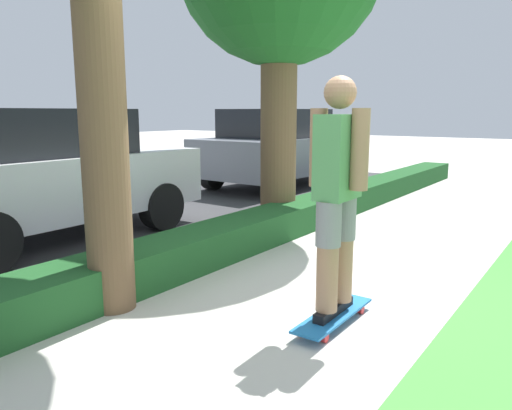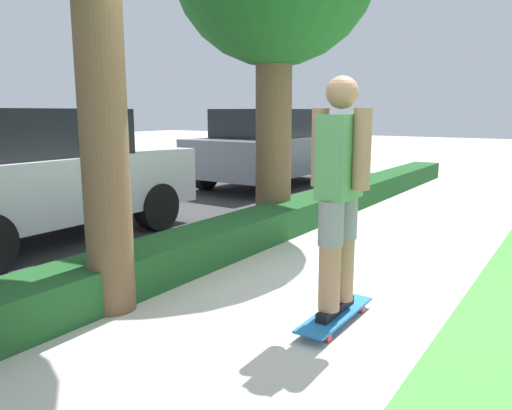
{
  "view_description": "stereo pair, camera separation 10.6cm",
  "coord_description": "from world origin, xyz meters",
  "views": [
    {
      "loc": [
        -3.67,
        -1.89,
        1.62
      ],
      "look_at": [
        -0.14,
        0.6,
        0.81
      ],
      "focal_mm": 35.0,
      "sensor_mm": 36.0,
      "label": 1
    },
    {
      "loc": [
        -3.73,
        -1.8,
        1.62
      ],
      "look_at": [
        -0.14,
        0.6,
        0.81
      ],
      "focal_mm": 35.0,
      "sensor_mm": 36.0,
      "label": 2
    }
  ],
  "objects": [
    {
      "name": "parked_car_middle",
      "position": [
        -0.08,
        4.04,
        0.85
      ],
      "size": [
        3.9,
        2.07,
        1.66
      ],
      "rotation": [
        0.0,
        0.0,
        0.0
      ],
      "color": "silver",
      "rests_on": "ground_plane"
    },
    {
      "name": "street_asphalt",
      "position": [
        0.0,
        4.2,
        0.0
      ],
      "size": [
        18.27,
        5.0,
        0.01
      ],
      "color": "#38383A",
      "rests_on": "ground_plane"
    },
    {
      "name": "ground_plane",
      "position": [
        0.0,
        0.0,
        0.0
      ],
      "size": [
        60.0,
        60.0,
        0.0
      ],
      "primitive_type": "plane",
      "color": "#BCB7AD"
    },
    {
      "name": "skateboard",
      "position": [
        -0.35,
        -0.28,
        0.07
      ],
      "size": [
        0.93,
        0.24,
        0.09
      ],
      "color": "#1E6BAD",
      "rests_on": "ground_plane"
    },
    {
      "name": "parked_car_rear",
      "position": [
        5.55,
        4.04,
        0.85
      ],
      "size": [
        3.93,
        2.03,
        1.68
      ],
      "rotation": [
        0.0,
        0.0,
        -0.03
      ],
      "color": "slate",
      "rests_on": "ground_plane"
    },
    {
      "name": "hedge_row",
      "position": [
        0.0,
        1.6,
        0.19
      ],
      "size": [
        18.27,
        0.6,
        0.37
      ],
      "color": "#1E5123",
      "rests_on": "ground_plane"
    },
    {
      "name": "skater_person",
      "position": [
        -0.35,
        -0.28,
        1.04
      ],
      "size": [
        0.51,
        0.46,
        1.79
      ],
      "color": "black",
      "rests_on": "skateboard"
    }
  ]
}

